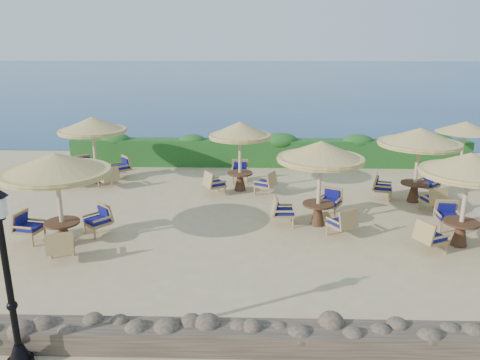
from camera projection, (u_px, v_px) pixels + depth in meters
ground at (276, 224)px, 14.59m from camera, size 120.00×120.00×0.00m
sea at (257, 74)px, 81.69m from camera, size 160.00×160.00×0.00m
hedge at (269, 153)px, 21.32m from camera, size 18.00×0.90×1.20m
stone_wall at (293, 339)px, 8.59m from camera, size 15.00×0.65×0.44m
lamp_post at (9, 287)px, 7.75m from camera, size 0.44×0.44×3.31m
extra_parasol at (466, 127)px, 18.77m from camera, size 2.30×2.30×2.41m
cafe_set_0 at (57, 179)px, 12.52m from camera, size 2.91×2.91×2.65m
cafe_set_1 at (320, 167)px, 13.99m from camera, size 2.73×2.77×2.65m
cafe_set_2 at (467, 181)px, 12.54m from camera, size 2.77×2.72×2.65m
cafe_set_3 at (93, 139)px, 18.45m from camera, size 2.67×2.67×2.65m
cafe_set_4 at (240, 145)px, 17.40m from camera, size 2.77×2.57×2.65m
cafe_set_5 at (419, 149)px, 16.10m from camera, size 2.86×2.86×2.65m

